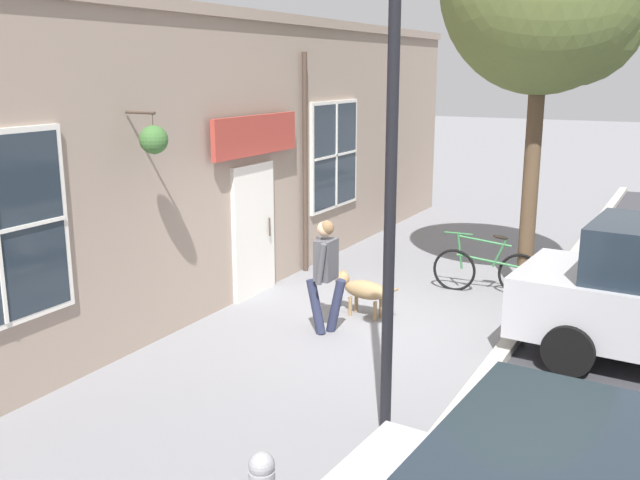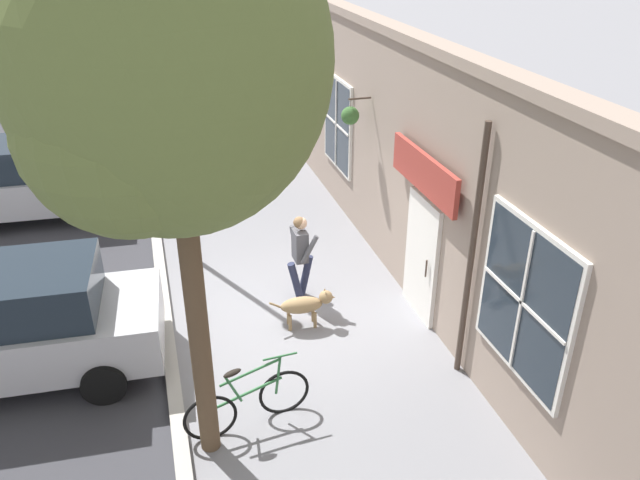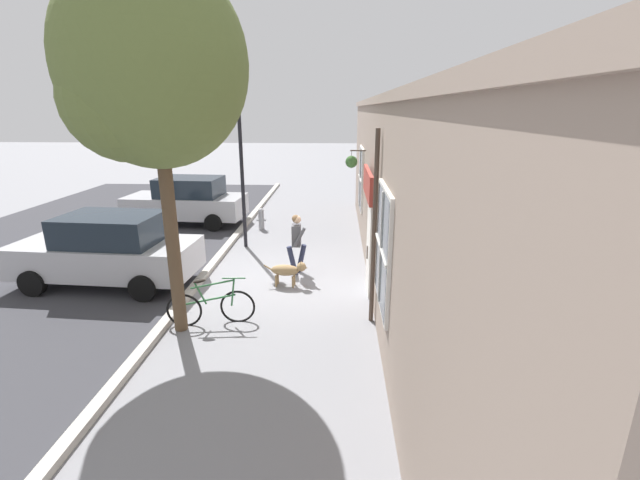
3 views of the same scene
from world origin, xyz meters
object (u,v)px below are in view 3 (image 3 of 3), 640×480
at_px(street_lamp, 241,145).
at_px(pedestrian_walking, 297,239).
at_px(parked_car_nearest_curb, 187,201).
at_px(fire_hydrant, 261,219).
at_px(leaning_bicycle, 211,306).
at_px(street_tree_by_curb, 148,73).
at_px(dog_on_leash, 288,270).
at_px(parked_car_mid_block, 108,250).

bearing_deg(street_lamp, pedestrian_walking, 129.68).
relative_size(parked_car_nearest_curb, fire_hydrant, 5.72).
distance_m(pedestrian_walking, parked_car_nearest_curb, 6.64).
bearing_deg(street_lamp, leaning_bicycle, 94.34).
xyz_separation_m(street_tree_by_curb, parked_car_nearest_curb, (2.45, -7.97, -3.82)).
height_order(dog_on_leash, parked_car_nearest_curb, parked_car_nearest_curb).
relative_size(dog_on_leash, parked_car_nearest_curb, 0.25).
xyz_separation_m(pedestrian_walking, dog_on_leash, (0.14, 0.86, -0.52)).
bearing_deg(parked_car_mid_block, pedestrian_walking, -168.67).
xyz_separation_m(parked_car_mid_block, fire_hydrant, (-2.82, -5.10, -0.48)).
relative_size(street_tree_by_curb, leaning_bicycle, 3.80).
bearing_deg(parked_car_nearest_curb, street_lamp, 135.75).
height_order(dog_on_leash, street_lamp, street_lamp).
distance_m(street_tree_by_curb, parked_car_mid_block, 5.04).
bearing_deg(parked_car_mid_block, fire_hydrant, -118.97).
bearing_deg(pedestrian_walking, parked_car_mid_block, 11.33).
bearing_deg(leaning_bicycle, street_lamp, -85.66).
bearing_deg(street_tree_by_curb, fire_hydrant, -93.24).
relative_size(leaning_bicycle, parked_car_mid_block, 0.39).
distance_m(dog_on_leash, fire_hydrant, 5.29).
relative_size(pedestrian_walking, fire_hydrant, 2.05).
relative_size(pedestrian_walking, parked_car_mid_block, 0.36).
height_order(pedestrian_walking, parked_car_nearest_curb, parked_car_nearest_curb).
relative_size(street_tree_by_curb, parked_car_mid_block, 1.49).
bearing_deg(street_tree_by_curb, pedestrian_walking, -123.76).
bearing_deg(street_tree_by_curb, parked_car_nearest_curb, -72.89).
relative_size(dog_on_leash, leaning_bicycle, 0.64).
relative_size(leaning_bicycle, street_lamp, 0.36).
height_order(parked_car_mid_block, street_lamp, street_lamp).
xyz_separation_m(parked_car_mid_block, street_lamp, (-2.67, -3.10, 2.25)).
relative_size(street_lamp, fire_hydrant, 6.22).
bearing_deg(parked_car_nearest_curb, street_tree_by_curb, 107.11).
bearing_deg(dog_on_leash, parked_car_mid_block, 0.53).
distance_m(street_tree_by_curb, parked_car_nearest_curb, 9.17).
xyz_separation_m(leaning_bicycle, fire_hydrant, (0.23, -7.04, 0.02)).
height_order(parked_car_nearest_curb, fire_hydrant, parked_car_nearest_curb).
bearing_deg(parked_car_nearest_curb, leaning_bicycle, 111.96).
xyz_separation_m(street_tree_by_curb, street_lamp, (-0.26, -5.32, -1.57)).
bearing_deg(dog_on_leash, leaning_bicycle, 56.58).
bearing_deg(leaning_bicycle, street_tree_by_curb, 23.91).
xyz_separation_m(dog_on_leash, street_lamp, (1.69, -3.06, 2.72)).
xyz_separation_m(street_tree_by_curb, fire_hydrant, (-0.41, -7.32, -4.31)).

